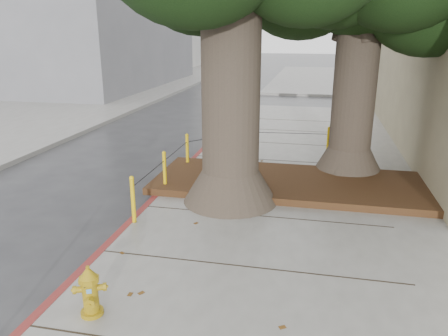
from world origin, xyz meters
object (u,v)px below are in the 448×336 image
object	(u,v)px
fire_hydrant	(90,291)
car_silver	(428,95)
car_dark	(99,86)
car_red	(432,93)

from	to	relation	value
fire_hydrant	car_silver	distance (m)	20.27
car_silver	fire_hydrant	bearing A→B (deg)	148.99
fire_hydrant	car_dark	world-z (taller)	car_dark
fire_hydrant	car_red	bearing A→B (deg)	42.81
car_red	car_dark	xyz separation A→B (m)	(-18.31, -0.19, -0.13)
car_red	car_dark	distance (m)	18.31
car_silver	car_red	distance (m)	1.01
car_silver	car_dark	xyz separation A→B (m)	(-17.90, 0.73, -0.10)
fire_hydrant	car_red	size ratio (longest dim) A/B	0.17
car_red	car_dark	bearing A→B (deg)	93.68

